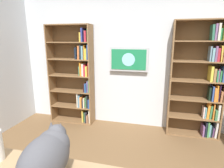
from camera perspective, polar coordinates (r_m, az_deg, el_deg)
name	(u,v)px	position (r m, az deg, el deg)	size (l,w,h in m)	color
wall_back	(131,57)	(3.60, 5.73, 8.19)	(4.52, 0.06, 2.70)	silver
bookshelf_left	(203,81)	(3.52, 26.18, 0.88)	(0.87, 0.28, 1.99)	brown
bookshelf_right	(77,76)	(3.80, -10.77, 2.44)	(0.89, 0.28, 1.96)	brown
wall_mounted_tv	(129,59)	(3.52, 5.13, 7.49)	(0.72, 0.07, 0.45)	#B7B7BC
cat	(48,154)	(1.47, -19.05, -19.66)	(0.28, 0.60, 0.36)	#4C4C51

